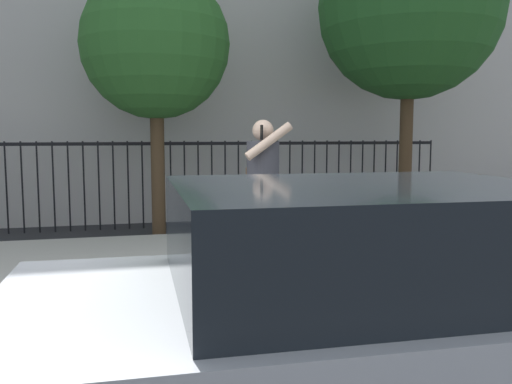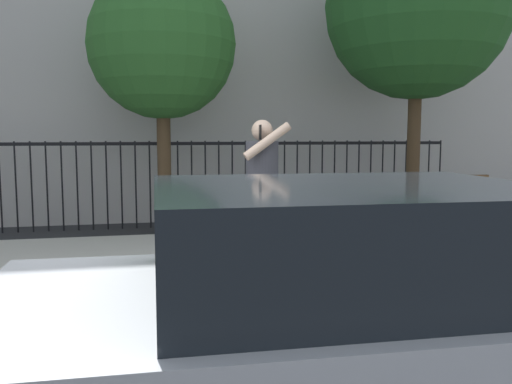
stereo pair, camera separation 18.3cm
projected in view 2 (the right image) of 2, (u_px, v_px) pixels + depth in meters
ground_plane at (149, 357)px, 4.13m from camera, size 60.00×60.00×0.00m
sidewalk at (146, 275)px, 6.26m from camera, size 28.00×4.40×0.15m
iron_fence at (143, 173)px, 9.76m from camera, size 12.03×0.04×1.60m
parked_hatchback at (373, 321)px, 2.90m from camera, size 4.24×1.94×1.45m
pedestrian_on_phone at (261, 189)px, 5.60m from camera, size 0.50×0.66×1.71m
street_bench at (435, 204)px, 8.21m from camera, size 1.60×0.45×0.95m
street_tree_mid at (162, 46)px, 8.82m from camera, size 2.45×2.45×4.41m
street_tree_far at (418, 7)px, 9.08m from camera, size 3.15×3.15×5.46m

